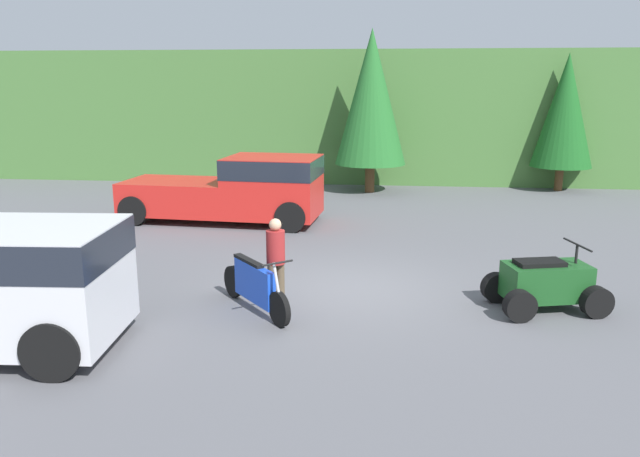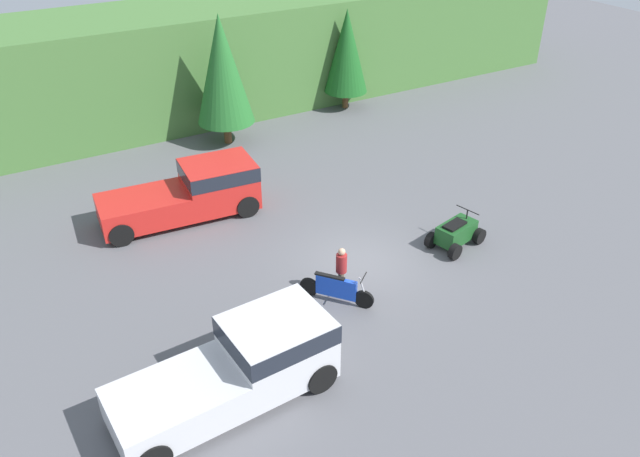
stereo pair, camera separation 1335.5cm
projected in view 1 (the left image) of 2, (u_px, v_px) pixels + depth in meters
ground_plane at (352, 289)px, 12.56m from camera, size 80.00×80.00×0.00m
hillside_backdrop at (373, 115)px, 27.43m from camera, size 44.00×6.00×5.30m
tree_left at (371, 98)px, 22.79m from camera, size 2.62×2.62×5.96m
tree_mid_left at (565, 111)px, 23.24m from camera, size 2.26×2.26×5.13m
pickup_truck_red at (240, 188)px, 18.32m from camera, size 5.98×2.64×1.97m
dirt_bike at (255, 286)px, 11.30m from camera, size 1.61×1.93×1.13m
quad_atv at (546, 284)px, 11.36m from camera, size 2.23×1.66×1.23m
rider_person at (276, 259)px, 11.44m from camera, size 0.48×0.48×1.67m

